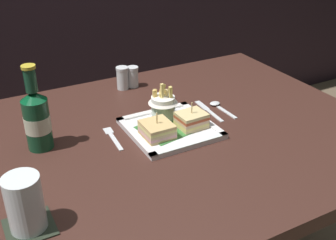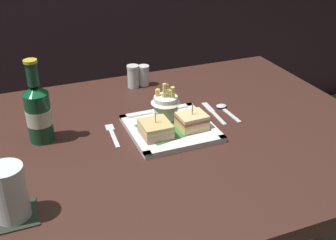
% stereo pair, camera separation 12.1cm
% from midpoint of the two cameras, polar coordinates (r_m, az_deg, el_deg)
% --- Properties ---
extents(dining_table, '(1.26, 0.95, 0.73)m').
position_cam_midpoint_polar(dining_table, '(1.27, 2.38, -5.70)').
color(dining_table, '#3B201A').
rests_on(dining_table, ground_plane).
extents(square_plate, '(0.24, 0.24, 0.02)m').
position_cam_midpoint_polar(square_plate, '(1.23, 3.17, -1.26)').
color(square_plate, white).
rests_on(square_plate, dining_table).
extents(sandwich_half_left, '(0.08, 0.09, 0.07)m').
position_cam_midpoint_polar(sandwich_half_left, '(1.18, 1.22, -1.31)').
color(sandwich_half_left, tan).
rests_on(sandwich_half_left, square_plate).
extents(sandwich_half_right, '(0.08, 0.07, 0.08)m').
position_cam_midpoint_polar(sandwich_half_right, '(1.22, 6.12, -0.24)').
color(sandwich_half_right, '#DCBC7E').
rests_on(sandwich_half_right, square_plate).
extents(fries_cup, '(0.09, 0.09, 0.12)m').
position_cam_midpoint_polar(fries_cup, '(1.26, 2.41, 2.26)').
color(fries_cup, white).
rests_on(fries_cup, square_plate).
extents(beer_bottle, '(0.07, 0.07, 0.24)m').
position_cam_midpoint_polar(beer_bottle, '(1.18, -14.55, 1.08)').
color(beer_bottle, '#14442A').
rests_on(beer_bottle, dining_table).
extents(drink_coaster, '(0.10, 0.10, 0.00)m').
position_cam_midpoint_polar(drink_coaster, '(0.96, -16.85, -12.55)').
color(drink_coaster, '#232A1F').
rests_on(drink_coaster, dining_table).
extents(water_glass, '(0.08, 0.08, 0.12)m').
position_cam_midpoint_polar(water_glass, '(0.93, -17.33, -9.92)').
color(water_glass, silver).
rests_on(water_glass, dining_table).
extents(fork, '(0.03, 0.14, 0.00)m').
position_cam_midpoint_polar(fork, '(1.22, -4.79, -1.99)').
color(fork, silver).
rests_on(fork, dining_table).
extents(knife, '(0.02, 0.16, 0.00)m').
position_cam_midpoint_polar(knife, '(1.35, 8.70, 0.99)').
color(knife, silver).
rests_on(knife, dining_table).
extents(spoon, '(0.04, 0.13, 0.01)m').
position_cam_midpoint_polar(spoon, '(1.37, 10.16, 1.51)').
color(spoon, silver).
rests_on(spoon, dining_table).
extents(salt_shaker, '(0.04, 0.04, 0.08)m').
position_cam_midpoint_polar(salt_shaker, '(1.51, -2.49, 5.75)').
color(salt_shaker, silver).
rests_on(salt_shaker, dining_table).
extents(pepper_shaker, '(0.04, 0.04, 0.08)m').
position_cam_midpoint_polar(pepper_shaker, '(1.52, -1.06, 5.88)').
color(pepper_shaker, silver).
rests_on(pepper_shaker, dining_table).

